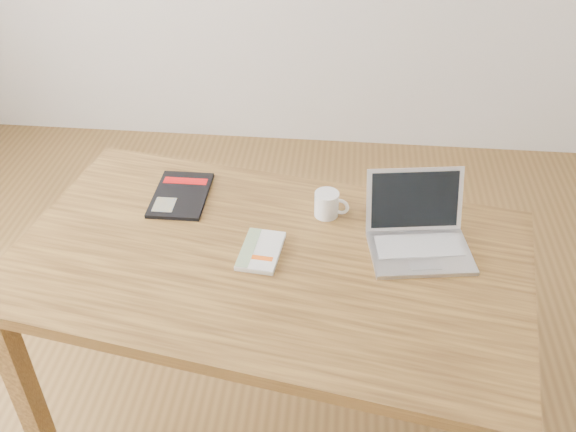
# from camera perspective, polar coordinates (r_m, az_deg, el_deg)

# --- Properties ---
(room) EXTENTS (4.04, 4.04, 2.70)m
(room) POSITION_cam_1_polar(r_m,az_deg,el_deg) (1.49, -9.96, 13.72)
(room) COLOR brown
(room) RESTS_ON ground
(desk) EXTENTS (1.57, 1.07, 0.75)m
(desk) POSITION_cam_1_polar(r_m,az_deg,el_deg) (1.88, -1.71, -5.64)
(desk) COLOR brown
(desk) RESTS_ON ground
(white_guidebook) EXTENTS (0.13, 0.19, 0.02)m
(white_guidebook) POSITION_cam_1_polar(r_m,az_deg,el_deg) (1.82, -2.44, -3.12)
(white_guidebook) COLOR silver
(white_guidebook) RESTS_ON desk
(black_guidebook) EXTENTS (0.17, 0.25, 0.01)m
(black_guidebook) POSITION_cam_1_polar(r_m,az_deg,el_deg) (2.07, -9.51, 1.87)
(black_guidebook) COLOR black
(black_guidebook) RESTS_ON desk
(laptop) EXTENTS (0.32, 0.30, 0.19)m
(laptop) POSITION_cam_1_polar(r_m,az_deg,el_deg) (1.87, 11.49, -1.47)
(laptop) COLOR silver
(laptop) RESTS_ON desk
(coffee_mug) EXTENTS (0.11, 0.07, 0.08)m
(coffee_mug) POSITION_cam_1_polar(r_m,az_deg,el_deg) (1.95, 3.53, 1.09)
(coffee_mug) COLOR white
(coffee_mug) RESTS_ON desk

